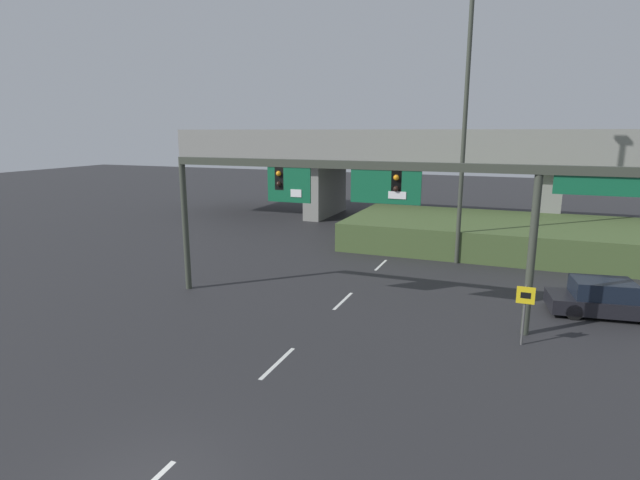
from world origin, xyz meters
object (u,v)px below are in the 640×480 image
speed_limit_sign (525,306)px  parked_sedan_near_right (605,299)px  highway_light_pole_near (466,110)px  signal_gantry (363,189)px

speed_limit_sign → parked_sedan_near_right: bearing=54.7°
highway_light_pole_near → signal_gantry: bearing=-106.1°
signal_gantry → speed_limit_sign: (6.20, -1.05, -3.66)m
signal_gantry → highway_light_pole_near: size_ratio=1.13×
speed_limit_sign → parked_sedan_near_right: (3.09, 4.36, -0.75)m
highway_light_pole_near → parked_sedan_near_right: bearing=-43.6°
signal_gantry → highway_light_pole_near: 10.49m
signal_gantry → speed_limit_sign: bearing=-9.6°
signal_gantry → speed_limit_sign: size_ratio=8.34×
highway_light_pole_near → parked_sedan_near_right: highway_light_pole_near is taller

